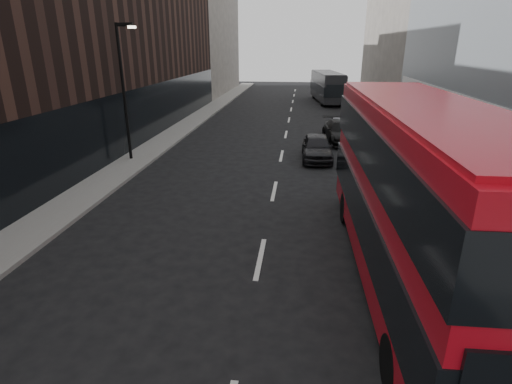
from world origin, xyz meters
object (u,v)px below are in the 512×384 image
(red_bus, at_px, (418,189))
(car_c, at_px, (341,132))
(car_b, at_px, (342,127))
(car_a, at_px, (317,147))
(grey_bus, at_px, (327,86))
(street_lamp, at_px, (124,84))

(red_bus, relative_size, car_c, 2.49)
(car_b, distance_m, car_c, 1.87)
(red_bus, xyz_separation_m, car_b, (-0.15, 18.58, -2.04))
(red_bus, bearing_deg, car_c, 90.08)
(car_b, xyz_separation_m, car_c, (-0.22, -1.86, 0.06))
(car_a, relative_size, car_b, 1.07)
(red_bus, height_order, grey_bus, red_bus)
(grey_bus, bearing_deg, car_a, -100.97)
(car_c, bearing_deg, grey_bus, 83.13)
(car_b, bearing_deg, car_c, -96.89)
(grey_bus, xyz_separation_m, car_b, (0.17, -18.11, -1.11))
(street_lamp, relative_size, car_b, 1.80)
(car_c, bearing_deg, car_a, -117.80)
(street_lamp, relative_size, car_c, 1.45)
(street_lamp, bearing_deg, grey_bus, 65.21)
(car_b, bearing_deg, street_lamp, -147.34)
(grey_bus, relative_size, car_a, 2.49)
(grey_bus, bearing_deg, car_b, -96.29)
(car_a, distance_m, car_b, 6.62)
(red_bus, bearing_deg, car_a, 98.49)
(car_a, bearing_deg, street_lamp, -172.37)
(red_bus, relative_size, car_b, 3.09)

